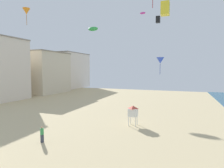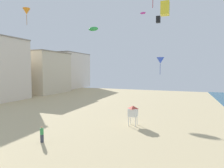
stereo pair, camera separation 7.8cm
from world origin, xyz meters
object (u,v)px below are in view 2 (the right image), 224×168
at_px(lifeguard_stand, 133,111).
at_px(kite_black_box, 158,19).
at_px(kite_magenta_parafoil, 143,13).
at_px(kite_flyer, 42,133).
at_px(kite_green_parafoil, 93,29).
at_px(kite_orange_delta, 27,11).
at_px(kite_blue_delta, 160,60).
at_px(kite_yellow_box, 165,9).

relative_size(lifeguard_stand, kite_black_box, 1.87).
xyz_separation_m(kite_black_box, kite_magenta_parafoil, (-3.66, 1.65, 2.18)).
bearing_deg(kite_flyer, kite_green_parafoil, -13.92).
bearing_deg(lifeguard_stand, kite_black_box, 87.22).
relative_size(kite_green_parafoil, kite_orange_delta, 1.16).
xyz_separation_m(kite_orange_delta, kite_blue_delta, (17.64, 9.00, -6.81)).
distance_m(kite_flyer, kite_green_parafoil, 35.51).
distance_m(kite_green_parafoil, kite_blue_delta, 25.04).
bearing_deg(kite_flyer, kite_blue_delta, -61.73).
xyz_separation_m(kite_blue_delta, kite_magenta_parafoil, (-5.55, 13.36, 11.49)).
distance_m(kite_green_parafoil, kite_orange_delta, 23.29).
distance_m(kite_blue_delta, kite_magenta_parafoil, 18.47).
xyz_separation_m(lifeguard_stand, kite_green_parafoil, (-16.02, 21.26, 15.85)).
relative_size(kite_black_box, kite_magenta_parafoil, 1.08).
relative_size(kite_green_parafoil, kite_yellow_box, 2.03).
bearing_deg(kite_blue_delta, kite_black_box, 99.14).
bearing_deg(kite_black_box, kite_yellow_box, -81.20).
distance_m(kite_green_parafoil, kite_black_box, 16.85).
bearing_deg(lifeguard_stand, kite_magenta_parafoil, 97.57).
bearing_deg(lifeguard_stand, kite_blue_delta, 69.57).
xyz_separation_m(lifeguard_stand, kite_magenta_parafoil, (-3.02, 20.46, 18.26)).
xyz_separation_m(lifeguard_stand, kite_black_box, (0.64, 18.81, 16.08)).
bearing_deg(kite_blue_delta, kite_magenta_parafoil, 112.55).
xyz_separation_m(kite_green_parafoil, kite_magenta_parafoil, (13.00, -0.80, 2.41)).
height_order(kite_orange_delta, kite_blue_delta, kite_orange_delta).
xyz_separation_m(kite_orange_delta, kite_yellow_box, (19.10, -0.88, -2.01)).
xyz_separation_m(kite_flyer, kite_blue_delta, (9.51, 15.81, 7.70)).
xyz_separation_m(kite_green_parafoil, kite_yellow_box, (20.01, -24.04, -4.28)).
relative_size(lifeguard_stand, kite_green_parafoil, 0.94).
xyz_separation_m(kite_flyer, kite_green_parafoil, (-9.04, 29.97, 16.78)).
bearing_deg(kite_flyer, kite_yellow_box, -92.32).
distance_m(kite_black_box, kite_yellow_box, 22.31).
xyz_separation_m(kite_flyer, kite_orange_delta, (-8.13, 6.80, 14.50)).
distance_m(kite_black_box, kite_orange_delta, 26.15).
distance_m(kite_flyer, kite_black_box, 33.24).
bearing_deg(kite_green_parafoil, kite_black_box, -8.36).
relative_size(kite_green_parafoil, kite_magenta_parafoil, 2.15).
height_order(kite_flyer, kite_green_parafoil, kite_green_parafoil).
relative_size(kite_orange_delta, kite_yellow_box, 1.75).
height_order(kite_yellow_box, kite_magenta_parafoil, kite_magenta_parafoil).
height_order(kite_green_parafoil, kite_black_box, kite_black_box).
bearing_deg(kite_magenta_parafoil, kite_green_parafoil, 176.47).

